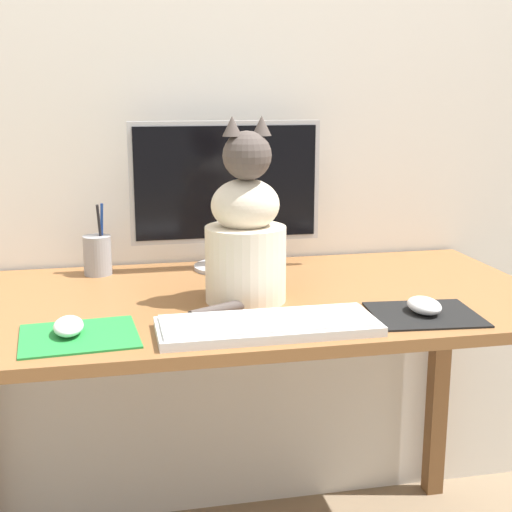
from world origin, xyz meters
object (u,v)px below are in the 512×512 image
(monitor, at_px, (226,191))
(keyboard, at_px, (268,325))
(computer_mouse_left, at_px, (68,326))
(cat, at_px, (246,234))
(pen_cup, at_px, (98,255))
(computer_mouse_right, at_px, (424,305))

(monitor, relative_size, keyboard, 1.14)
(computer_mouse_left, relative_size, cat, 0.24)
(cat, bearing_deg, monitor, 81.97)
(monitor, distance_m, computer_mouse_left, 0.62)
(monitor, xyz_separation_m, keyboard, (-0.00, -0.50, -0.19))
(pen_cup, bearing_deg, computer_mouse_left, -96.40)
(monitor, bearing_deg, computer_mouse_right, -54.47)
(monitor, xyz_separation_m, pen_cup, (-0.33, 0.01, -0.15))
(monitor, relative_size, cat, 1.21)
(cat, height_order, pen_cup, cat)
(computer_mouse_left, height_order, pen_cup, pen_cup)
(computer_mouse_right, xyz_separation_m, cat, (-0.34, 0.17, 0.13))
(keyboard, relative_size, computer_mouse_right, 4.49)
(computer_mouse_left, distance_m, cat, 0.42)
(cat, bearing_deg, pen_cup, 129.72)
(computer_mouse_left, bearing_deg, computer_mouse_right, -1.22)
(monitor, height_order, cat, cat)
(monitor, distance_m, cat, 0.30)
(monitor, height_order, computer_mouse_left, monitor)
(keyboard, bearing_deg, pen_cup, 122.09)
(computer_mouse_left, xyz_separation_m, cat, (0.37, 0.16, 0.13))
(computer_mouse_right, relative_size, pen_cup, 0.53)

